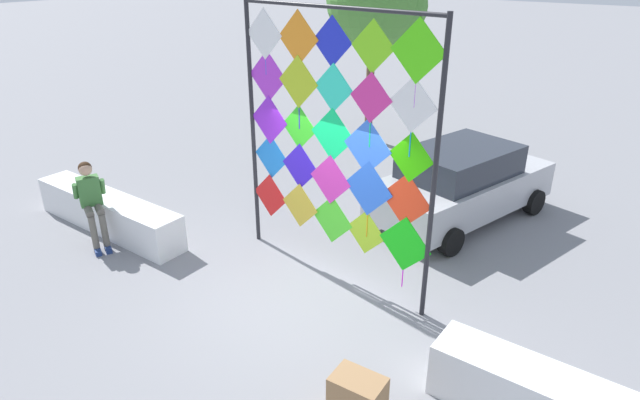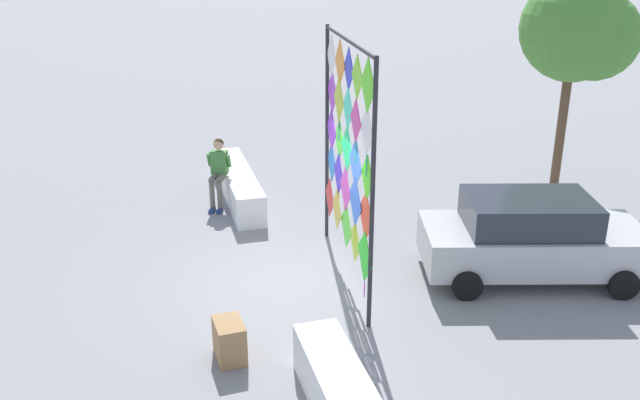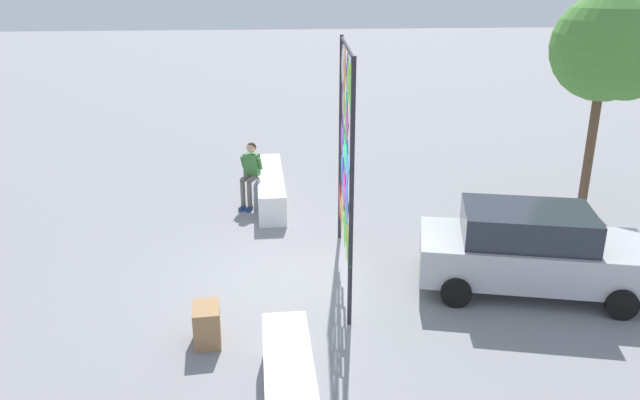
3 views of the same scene
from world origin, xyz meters
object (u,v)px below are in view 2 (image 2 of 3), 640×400
(kite_display_rack, at_px, (347,148))
(seated_vendor, at_px, (218,168))
(parked_car, at_px, (531,237))
(cardboard_box_large, at_px, (230,341))
(tree_palm_like, at_px, (581,32))

(kite_display_rack, distance_m, seated_vendor, 4.44)
(seated_vendor, xyz_separation_m, parked_car, (4.71, 4.78, -0.16))
(parked_car, distance_m, cardboard_box_large, 5.57)
(kite_display_rack, relative_size, parked_car, 1.01)
(seated_vendor, bearing_deg, cardboard_box_large, -6.36)
(seated_vendor, height_order, tree_palm_like, tree_palm_like)
(kite_display_rack, bearing_deg, cardboard_box_large, -49.47)
(tree_palm_like, bearing_deg, kite_display_rack, -64.16)
(cardboard_box_large, xyz_separation_m, tree_palm_like, (-5.10, 8.75, 3.31))
(parked_car, bearing_deg, kite_display_rack, -105.57)
(kite_display_rack, bearing_deg, seated_vendor, -156.42)
(parked_car, distance_m, tree_palm_like, 5.91)
(kite_display_rack, height_order, seated_vendor, kite_display_rack)
(cardboard_box_large, height_order, tree_palm_like, tree_palm_like)
(kite_display_rack, bearing_deg, tree_palm_like, 115.84)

